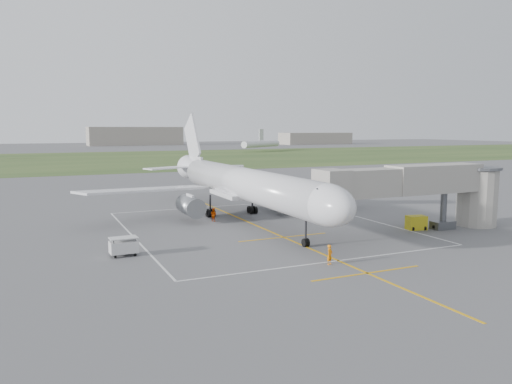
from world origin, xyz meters
name	(u,v)px	position (x,y,z in m)	size (l,w,h in m)	color
ground	(245,221)	(0.00, 0.00, 0.00)	(700.00, 700.00, 0.00)	#565658
grass_strip	(103,160)	(0.00, 130.00, 0.01)	(700.00, 120.00, 0.02)	#30481F
apron_markings	(266,230)	(0.00, -5.82, 0.01)	(28.20, 60.00, 0.01)	#E19F0D
airliner	(243,184)	(0.00, 0.75, 4.39)	(38.93, 46.75, 13.52)	silver
jet_bridge	(429,188)	(15.72, -13.50, 4.74)	(23.40, 5.00, 7.20)	gray
gpu_unit	(416,223)	(15.13, -12.51, 0.76)	(2.29, 1.81, 1.54)	#B2A416
baggage_cart	(124,246)	(-16.20, -10.90, 0.84)	(2.42, 1.51, 1.64)	silver
ramp_worker_nose	(330,255)	(-1.30, -20.69, 0.82)	(0.60, 0.39, 1.65)	orange
ramp_worker_wing	(213,215)	(-3.59, 1.35, 0.81)	(0.79, 0.61, 1.62)	#F24F07
distant_hangars	(43,138)	(-16.15, 265.19, 5.17)	(345.00, 49.00, 12.00)	gray
distant_aircraft	(116,147)	(8.91, 158.14, 3.59)	(160.60, 45.17, 8.85)	silver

